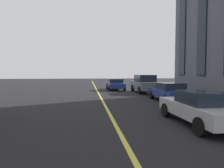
% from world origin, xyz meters
% --- Properties ---
extents(lane_centre_line, '(80.00, 0.16, 0.01)m').
position_xyz_m(lane_centre_line, '(20.00, 0.00, 0.00)').
color(lane_centre_line, '#D8C64C').
rests_on(lane_centre_line, ground_plane).
extents(car_silver_far, '(4.40, 1.95, 1.37)m').
position_xyz_m(car_silver_far, '(16.19, -3.46, 0.70)').
color(car_silver_far, '#B7BABF').
rests_on(car_silver_far, ground_plane).
extents(car_blue_near, '(4.40, 1.95, 1.37)m').
position_xyz_m(car_blue_near, '(22.59, -4.90, 0.70)').
color(car_blue_near, navy).
rests_on(car_blue_near, ground_plane).
extents(car_blue_oncoming, '(4.40, 1.95, 1.37)m').
position_xyz_m(car_blue_oncoming, '(32.64, -2.29, 0.70)').
color(car_blue_oncoming, navy).
rests_on(car_blue_oncoming, ground_plane).
extents(car_grey_parked_b, '(4.70, 2.14, 1.88)m').
position_xyz_m(car_grey_parked_b, '(28.95, -4.90, 0.97)').
color(car_grey_parked_b, slate).
rests_on(car_grey_parked_b, ground_plane).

